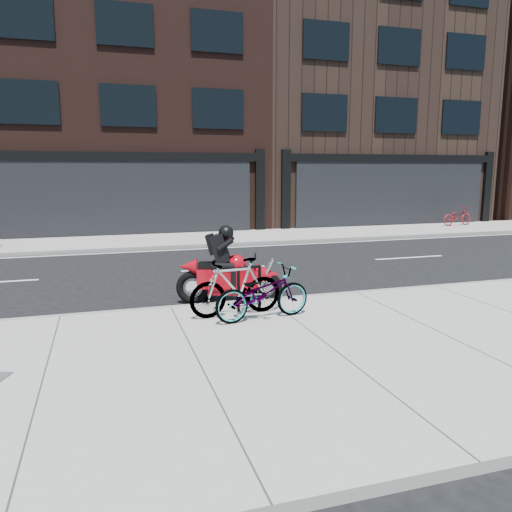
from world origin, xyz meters
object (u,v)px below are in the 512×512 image
object	(u,v)px
bicycle_rear	(236,287)
motorcycle	(234,272)
bike_rack	(249,284)
bicycle_front	(263,293)
bicycle_far	(457,216)

from	to	relation	value
bicycle_rear	motorcycle	distance (m)	1.27
motorcycle	bike_rack	bearing A→B (deg)	-70.22
bicycle_front	bicycle_rear	size ratio (longest dim) A/B	1.04
bicycle_rear	bicycle_far	world-z (taller)	bicycle_rear
bicycle_rear	bicycle_front	bearing A→B (deg)	40.22
bike_rack	bicycle_far	xyz separation A→B (m)	(13.37, 10.82, -0.06)
motorcycle	bicycle_far	world-z (taller)	motorcycle
bike_rack	bicycle_rear	bearing A→B (deg)	-140.65
bike_rack	bicycle_front	distance (m)	0.64
bicycle_front	bicycle_far	bearing A→B (deg)	-57.98
bicycle_rear	motorcycle	size ratio (longest dim) A/B	0.81
bicycle_front	bicycle_rear	bearing A→B (deg)	37.16
bicycle_rear	bicycle_far	distance (m)	17.63
bicycle_front	bicycle_far	world-z (taller)	bicycle_front
bike_rack	bicycle_front	bearing A→B (deg)	-84.85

